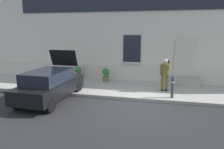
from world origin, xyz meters
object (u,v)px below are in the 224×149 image
at_px(bollard_near_person, 173,86).
at_px(planter_olive, 106,75).
at_px(hatchback_car_black, 50,85).
at_px(planter_charcoal, 78,72).
at_px(person_on_phone, 165,73).

height_order(bollard_near_person, planter_olive, bollard_near_person).
bearing_deg(hatchback_car_black, planter_charcoal, 93.52).
bearing_deg(planter_charcoal, planter_olive, -9.11).
relative_size(bollard_near_person, planter_charcoal, 1.22).
height_order(hatchback_car_black, person_on_phone, hatchback_car_black).
xyz_separation_m(planter_charcoal, planter_olive, (2.01, -0.32, 0.00)).
height_order(hatchback_car_black, bollard_near_person, hatchback_car_black).
xyz_separation_m(person_on_phone, planter_charcoal, (-5.59, 1.68, -0.55)).
relative_size(person_on_phone, planter_charcoal, 2.04).
height_order(bollard_near_person, person_on_phone, person_on_phone).
distance_m(bollard_near_person, planter_olive, 4.67).
xyz_separation_m(person_on_phone, planter_olive, (-3.58, 1.36, -0.55)).
xyz_separation_m(hatchback_car_black, bollard_near_person, (5.71, 1.34, -0.09)).
height_order(hatchback_car_black, planter_olive, hatchback_car_black).
relative_size(planter_charcoal, planter_olive, 1.00).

